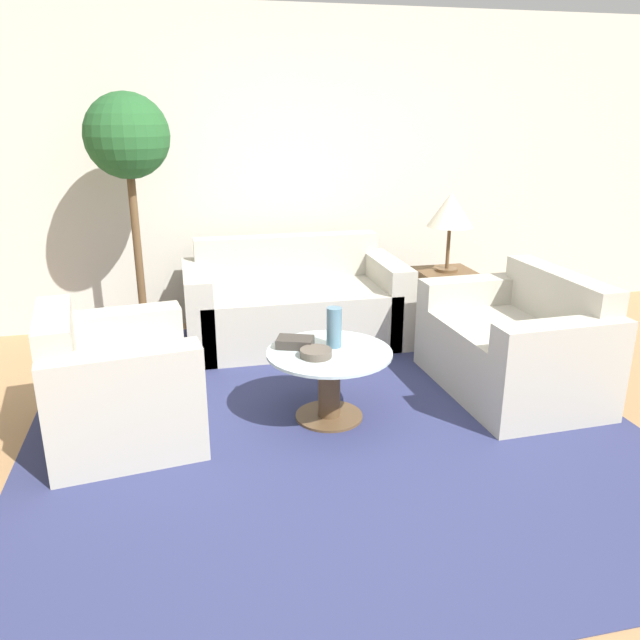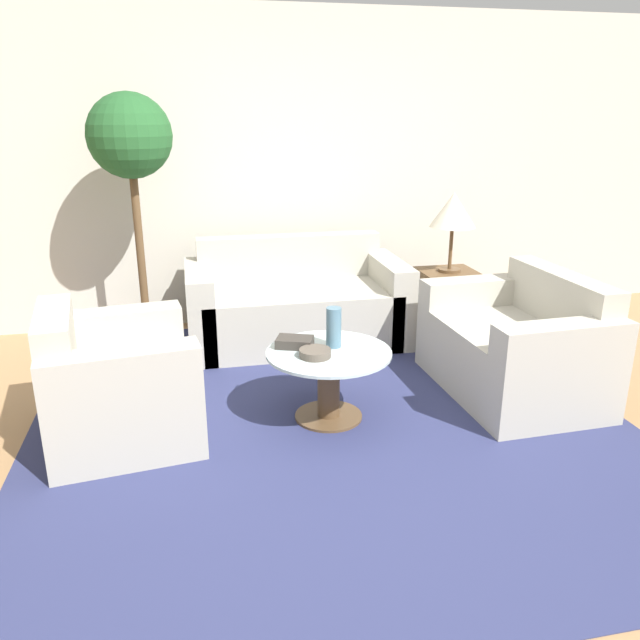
# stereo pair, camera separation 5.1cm
# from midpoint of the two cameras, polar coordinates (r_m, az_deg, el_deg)

# --- Properties ---
(ground_plane) EXTENTS (14.00, 14.00, 0.00)m
(ground_plane) POSITION_cam_midpoint_polar(r_m,az_deg,el_deg) (3.34, 3.09, -13.84)
(ground_plane) COLOR #9E754C
(wall_back) EXTENTS (10.00, 0.06, 2.60)m
(wall_back) POSITION_cam_midpoint_polar(r_m,az_deg,el_deg) (5.46, -4.15, 13.44)
(wall_back) COLOR beige
(wall_back) RESTS_ON ground_plane
(rug) EXTENTS (3.53, 3.69, 0.01)m
(rug) POSITION_cam_midpoint_polar(r_m,az_deg,el_deg) (3.87, 1.17, -8.86)
(rug) COLOR navy
(rug) RESTS_ON ground_plane
(sofa_main) EXTENTS (1.72, 0.87, 0.81)m
(sofa_main) POSITION_cam_midpoint_polar(r_m,az_deg,el_deg) (5.06, -1.97, 1.33)
(sofa_main) COLOR #B2AD9E
(sofa_main) RESTS_ON ground_plane
(armchair) EXTENTS (0.92, 1.01, 0.78)m
(armchair) POSITION_cam_midpoint_polar(r_m,az_deg,el_deg) (3.73, -18.12, -6.02)
(armchair) COLOR #B2AD9E
(armchair) RESTS_ON ground_plane
(loveseat) EXTENTS (0.87, 1.26, 0.79)m
(loveseat) POSITION_cam_midpoint_polar(r_m,az_deg,el_deg) (4.34, 18.13, -2.59)
(loveseat) COLOR #B2AD9E
(loveseat) RESTS_ON ground_plane
(coffee_table) EXTENTS (0.75, 0.75, 0.44)m
(coffee_table) POSITION_cam_midpoint_polar(r_m,az_deg,el_deg) (3.75, 1.20, -5.08)
(coffee_table) COLOR brown
(coffee_table) RESTS_ON ground_plane
(side_table) EXTENTS (0.46, 0.46, 0.53)m
(side_table) POSITION_cam_midpoint_polar(r_m,az_deg,el_deg) (5.34, 11.81, 1.63)
(side_table) COLOR brown
(side_table) RESTS_ON ground_plane
(table_lamp) EXTENTS (0.37, 0.37, 0.64)m
(table_lamp) POSITION_cam_midpoint_polar(r_m,az_deg,el_deg) (5.18, 12.37, 9.67)
(table_lamp) COLOR brown
(table_lamp) RESTS_ON side_table
(potted_plant) EXTENTS (0.60, 0.60, 1.92)m
(potted_plant) POSITION_cam_midpoint_polar(r_m,az_deg,el_deg) (4.82, -16.52, 13.67)
(potted_plant) COLOR brown
(potted_plant) RESTS_ON ground_plane
(vase) EXTENTS (0.09, 0.09, 0.24)m
(vase) POSITION_cam_midpoint_polar(r_m,az_deg,el_deg) (3.72, 1.66, -0.68)
(vase) COLOR slate
(vase) RESTS_ON coffee_table
(bowl) EXTENTS (0.19, 0.19, 0.05)m
(bowl) POSITION_cam_midpoint_polar(r_m,az_deg,el_deg) (3.60, -0.04, -3.04)
(bowl) COLOR brown
(bowl) RESTS_ON coffee_table
(book_stack) EXTENTS (0.25, 0.21, 0.06)m
(book_stack) POSITION_cam_midpoint_polar(r_m,az_deg,el_deg) (3.75, -1.93, -2.04)
(book_stack) COLOR #38332D
(book_stack) RESTS_ON coffee_table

